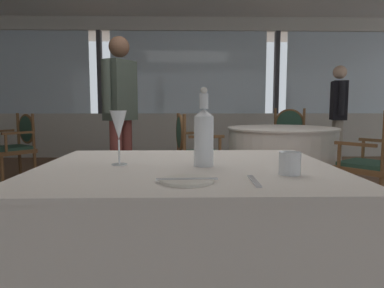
# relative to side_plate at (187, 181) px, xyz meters

# --- Properties ---
(ground_plane) EXTENTS (14.78, 14.78, 0.00)m
(ground_plane) POSITION_rel_side_plate_xyz_m (0.08, 1.49, -0.76)
(ground_plane) COLOR brown
(window_wall_far) EXTENTS (10.80, 0.14, 2.66)m
(window_wall_far) POSITION_rel_side_plate_xyz_m (0.08, 5.75, 0.31)
(window_wall_far) COLOR beige
(window_wall_far) RESTS_ON ground_plane
(foreground_table) EXTENTS (1.20, 1.00, 0.76)m
(foreground_table) POSITION_rel_side_plate_xyz_m (-0.00, 0.31, -0.38)
(foreground_table) COLOR white
(foreground_table) RESTS_ON ground_plane
(side_plate) EXTENTS (0.17, 0.17, 0.01)m
(side_plate) POSITION_rel_side_plate_xyz_m (0.00, 0.00, 0.00)
(side_plate) COLOR silver
(side_plate) RESTS_ON foreground_table
(butter_knife) EXTENTS (0.20, 0.03, 0.00)m
(butter_knife) POSITION_rel_side_plate_xyz_m (0.00, 0.00, 0.01)
(butter_knife) COLOR silver
(butter_knife) RESTS_ON foreground_table
(dinner_fork) EXTENTS (0.02, 0.17, 0.00)m
(dinner_fork) POSITION_rel_side_plate_xyz_m (0.22, 0.00, -0.00)
(dinner_fork) COLOR silver
(dinner_fork) RESTS_ON foreground_table
(water_bottle) EXTENTS (0.08, 0.08, 0.32)m
(water_bottle) POSITION_rel_side_plate_xyz_m (0.07, 0.30, 0.12)
(water_bottle) COLOR white
(water_bottle) RESTS_ON foreground_table
(wine_glass) EXTENTS (0.07, 0.07, 0.22)m
(wine_glass) POSITION_rel_side_plate_xyz_m (-0.28, 0.34, 0.15)
(wine_glass) COLOR white
(wine_glass) RESTS_ON foreground_table
(water_tumbler) EXTENTS (0.08, 0.08, 0.08)m
(water_tumbler) POSITION_rel_side_plate_xyz_m (0.37, 0.12, 0.04)
(water_tumbler) COLOR white
(water_tumbler) RESTS_ON foreground_table
(dining_chair_0_0) EXTENTS (0.66, 0.65, 0.90)m
(dining_chair_0_0) POSITION_rel_side_plate_xyz_m (-2.15, 3.39, -0.23)
(dining_chair_0_0) COLOR brown
(dining_chair_0_0) RESTS_ON ground_plane
(background_table_1) EXTENTS (1.24, 1.24, 0.76)m
(background_table_1) POSITION_rel_side_plate_xyz_m (1.10, 2.83, -0.38)
(background_table_1) COLOR white
(background_table_1) RESTS_ON ground_plane
(dining_chair_1_0) EXTENTS (0.53, 0.59, 0.92)m
(dining_chair_1_0) POSITION_rel_side_plate_xyz_m (0.07, 2.66, -0.22)
(dining_chair_1_0) COLOR brown
(dining_chair_1_0) RESTS_ON ground_plane
(dining_chair_1_1) EXTENTS (0.66, 0.65, 0.96)m
(dining_chair_1_1) POSITION_rel_side_plate_xyz_m (1.77, 2.02, -0.21)
(dining_chair_1_1) COLOR brown
(dining_chair_1_1) RESTS_ON ground_plane
(dining_chair_1_2) EXTENTS (0.63, 0.59, 0.96)m
(dining_chair_1_2) POSITION_rel_side_plate_xyz_m (1.46, 3.81, -0.19)
(dining_chair_1_2) COLOR brown
(dining_chair_1_2) RESTS_ON ground_plane
(diner_person_0) EXTENTS (0.34, 0.48, 1.73)m
(diner_person_0) POSITION_rel_side_plate_xyz_m (-0.70, 2.70, 0.23)
(diner_person_0) COLOR brown
(diner_person_0) RESTS_ON ground_plane
(diner_person_1) EXTENTS (0.28, 0.52, 1.60)m
(diner_person_1) POSITION_rel_side_plate_xyz_m (2.35, 4.23, 0.15)
(diner_person_1) COLOR gray
(diner_person_1) RESTS_ON ground_plane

